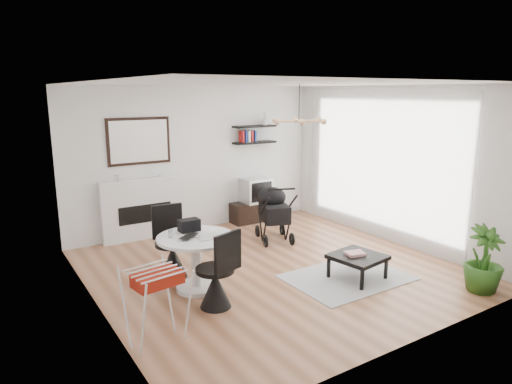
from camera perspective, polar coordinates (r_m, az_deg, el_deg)
floor at (r=6.93m, az=1.92°, el=-9.52°), size 5.00×5.00×0.00m
ceiling at (r=6.43m, az=2.10°, el=13.41°), size 5.00×5.00×0.00m
wall_back at (r=8.69m, az=-7.41°, el=4.13°), size 5.00×0.00×5.00m
wall_left at (r=5.55m, az=-19.77°, el=-1.22°), size 0.00×5.00×5.00m
wall_right at (r=8.21m, az=16.56°, el=3.23°), size 0.00×5.00×5.00m
sheer_curtain at (r=8.26m, az=15.06°, el=3.38°), size 0.04×3.60×2.60m
fireplace at (r=8.34m, az=-13.90°, el=-1.14°), size 1.50×0.17×2.16m
shelf_lower at (r=9.12m, az=-0.18°, el=6.21°), size 0.90×0.25×0.04m
shelf_upper at (r=9.10m, az=-0.18°, el=8.21°), size 0.90×0.25×0.04m
pendant_lamp at (r=7.10m, az=5.38°, el=8.83°), size 0.90×0.90×0.10m
tv_console at (r=9.32m, az=0.06°, el=-2.40°), size 1.08×0.38×0.41m
crt_tv at (r=9.20m, az=-0.10°, el=0.28°), size 0.56×0.49×0.49m
dining_table at (r=6.10m, az=-7.48°, el=-7.77°), size 1.02×1.02×0.75m
laptop at (r=5.95m, az=-7.98°, el=-5.61°), size 0.40×0.38×0.03m
black_bag at (r=6.22m, az=-8.37°, el=-4.13°), size 0.28×0.17×0.17m
newspaper at (r=5.98m, az=-5.69°, el=-5.51°), size 0.40×0.34×0.01m
drinking_glass at (r=6.02m, az=-10.63°, el=-5.15°), size 0.06×0.06×0.09m
chair_far at (r=6.64m, az=-10.42°, el=-7.74°), size 0.49×0.51×1.02m
chair_near at (r=5.67m, az=-4.95°, el=-11.29°), size 0.51×0.53×0.99m
drying_rack at (r=4.95m, az=-12.31°, el=-13.64°), size 0.63×0.59×0.83m
stroller at (r=8.10m, az=2.20°, el=-2.90°), size 0.76×0.95×1.05m
rug at (r=6.73m, az=11.31°, el=-10.41°), size 1.68×1.21×0.01m
coffee_table at (r=6.62m, az=12.60°, el=-8.01°), size 0.76×0.76×0.34m
magazines at (r=6.60m, az=12.27°, el=-7.52°), size 0.30×0.26×0.04m
potted_plant at (r=6.73m, az=26.60°, el=-7.53°), size 0.58×0.58×0.89m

